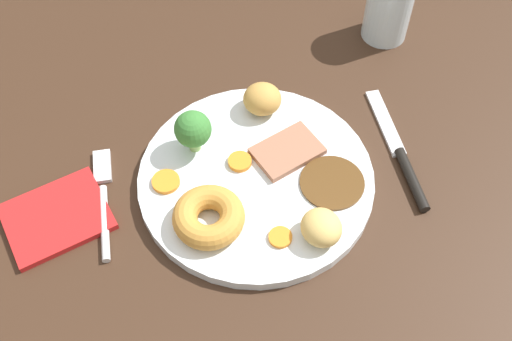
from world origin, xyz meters
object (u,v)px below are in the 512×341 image
(knife, at_px, (402,157))
(folded_napkin, at_px, (57,217))
(yorkshire_pudding, at_px, (209,217))
(broccoli_floret, at_px, (193,130))
(water_glass, at_px, (389,6))
(carrot_coin_front, at_px, (280,237))
(roast_potato_left, at_px, (321,228))
(carrot_coin_back, at_px, (240,162))
(dinner_plate, at_px, (256,179))
(roast_potato_right, at_px, (262,99))
(meat_slice_main, at_px, (287,151))
(carrot_coin_side, at_px, (166,182))
(fork, at_px, (104,200))

(knife, distance_m, folded_napkin, 0.40)
(knife, bearing_deg, yorkshire_pudding, 100.98)
(broccoli_floret, height_order, water_glass, water_glass)
(carrot_coin_front, height_order, knife, carrot_coin_front)
(roast_potato_left, relative_size, folded_napkin, 0.42)
(roast_potato_left, distance_m, carrot_coin_back, 0.13)
(dinner_plate, bearing_deg, yorkshire_pudding, -141.93)
(roast_potato_left, bearing_deg, broccoli_floret, 126.67)
(yorkshire_pudding, height_order, roast_potato_right, roast_potato_right)
(yorkshire_pudding, distance_m, water_glass, 0.39)
(dinner_plate, xyz_separation_m, roast_potato_left, (0.05, -0.09, 0.02))
(roast_potato_right, bearing_deg, roast_potato_left, -84.46)
(carrot_coin_front, bearing_deg, broccoli_floret, 115.44)
(knife, bearing_deg, folded_napkin, 89.45)
(carrot_coin_front, relative_size, broccoli_floret, 0.45)
(meat_slice_main, relative_size, carrot_coin_front, 3.01)
(broccoli_floret, height_order, folded_napkin, broccoli_floret)
(yorkshire_pudding, distance_m, carrot_coin_back, 0.09)
(meat_slice_main, relative_size, carrot_coin_side, 2.41)
(roast_potato_left, bearing_deg, meat_slice_main, 92.94)
(knife, bearing_deg, roast_potato_right, 55.41)
(carrot_coin_back, bearing_deg, carrot_coin_front, -79.12)
(yorkshire_pudding, xyz_separation_m, knife, (0.24, 0.04, -0.02))
(carrot_coin_back, distance_m, broccoli_floret, 0.07)
(roast_potato_right, relative_size, broccoli_floret, 0.83)
(roast_potato_left, height_order, fork, roast_potato_left)
(carrot_coin_back, xyz_separation_m, fork, (-0.16, -0.01, -0.01))
(roast_potato_right, distance_m, carrot_coin_front, 0.18)
(roast_potato_right, relative_size, fork, 0.30)
(meat_slice_main, bearing_deg, dinner_plate, -151.99)
(folded_napkin, bearing_deg, water_glass, 23.66)
(broccoli_floret, distance_m, fork, 0.13)
(meat_slice_main, distance_m, knife, 0.14)
(yorkshire_pudding, xyz_separation_m, carrot_coin_side, (-0.04, 0.06, -0.01))
(fork, bearing_deg, meat_slice_main, -84.51)
(carrot_coin_side, bearing_deg, broccoli_floret, 45.71)
(fork, xyz_separation_m, folded_napkin, (-0.05, -0.01, 0.00))
(carrot_coin_side, bearing_deg, carrot_coin_back, 5.24)
(roast_potato_left, bearing_deg, dinner_plate, 118.10)
(dinner_plate, bearing_deg, water_glass, 41.43)
(roast_potato_right, distance_m, water_glass, 0.23)
(carrot_coin_front, bearing_deg, roast_potato_left, -8.21)
(carrot_coin_back, height_order, water_glass, water_glass)
(broccoli_floret, height_order, knife, broccoli_floret)
(roast_potato_right, height_order, carrot_coin_back, roast_potato_right)
(fork, xyz_separation_m, knife, (0.35, -0.02, 0.00))
(yorkshire_pudding, distance_m, folded_napkin, 0.17)
(carrot_coin_back, bearing_deg, fork, -177.03)
(carrot_coin_back, bearing_deg, broccoli_floret, 143.85)
(dinner_plate, height_order, roast_potato_right, roast_potato_right)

